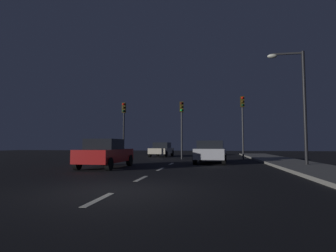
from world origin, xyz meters
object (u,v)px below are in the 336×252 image
at_px(traffic_signal_right, 243,115).
at_px(car_stopped_ahead, 211,152).
at_px(car_oncoming_far, 162,149).
at_px(car_adjacent_lane, 106,153).
at_px(street_lamp_right, 298,96).
at_px(traffic_signal_left, 124,119).
at_px(traffic_signal_center, 182,119).

xyz_separation_m(traffic_signal_right, car_stopped_ahead, (-2.63, -4.43, -2.90)).
xyz_separation_m(traffic_signal_right, car_oncoming_far, (-7.69, 4.72, -2.93)).
bearing_deg(car_adjacent_lane, street_lamp_right, 11.85).
relative_size(car_oncoming_far, street_lamp_right, 0.63).
height_order(traffic_signal_left, car_adjacent_lane, traffic_signal_left).
bearing_deg(traffic_signal_center, traffic_signal_right, 0.01).
xyz_separation_m(car_stopped_ahead, car_oncoming_far, (-5.06, 9.15, -0.03)).
bearing_deg(car_adjacent_lane, traffic_signal_left, 102.65).
height_order(traffic_signal_left, traffic_signal_right, traffic_signal_right).
relative_size(traffic_signal_right, street_lamp_right, 0.80).
height_order(traffic_signal_right, car_adjacent_lane, traffic_signal_right).
distance_m(car_stopped_ahead, car_adjacent_lane, 7.24).
xyz_separation_m(car_stopped_ahead, street_lamp_right, (4.91, -2.37, 3.25)).
xyz_separation_m(traffic_signal_right, car_adjacent_lane, (-8.24, -9.01, -2.88)).
bearing_deg(traffic_signal_center, street_lamp_right, -42.69).
height_order(traffic_signal_center, street_lamp_right, street_lamp_right).
distance_m(traffic_signal_left, street_lamp_right, 14.28).
xyz_separation_m(car_adjacent_lane, car_oncoming_far, (0.56, 13.72, -0.04)).
xyz_separation_m(traffic_signal_right, street_lamp_right, (2.28, -6.80, 0.35)).
bearing_deg(car_oncoming_far, traffic_signal_right, -31.53).
height_order(traffic_signal_left, car_stopped_ahead, traffic_signal_left).
xyz_separation_m(traffic_signal_center, street_lamp_right, (7.37, -6.80, 0.56)).
bearing_deg(car_oncoming_far, car_stopped_ahead, -61.06).
height_order(car_stopped_ahead, car_adjacent_lane, car_adjacent_lane).
bearing_deg(street_lamp_right, traffic_signal_left, 151.56).
relative_size(traffic_signal_center, street_lamp_right, 0.75).
relative_size(traffic_signal_center, car_oncoming_far, 1.19).
distance_m(car_stopped_ahead, street_lamp_right, 6.35).
relative_size(car_stopped_ahead, street_lamp_right, 0.67).
distance_m(car_oncoming_far, street_lamp_right, 15.58).
distance_m(traffic_signal_center, traffic_signal_right, 5.09).
xyz_separation_m(traffic_signal_left, street_lamp_right, (12.55, -6.80, 0.54)).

